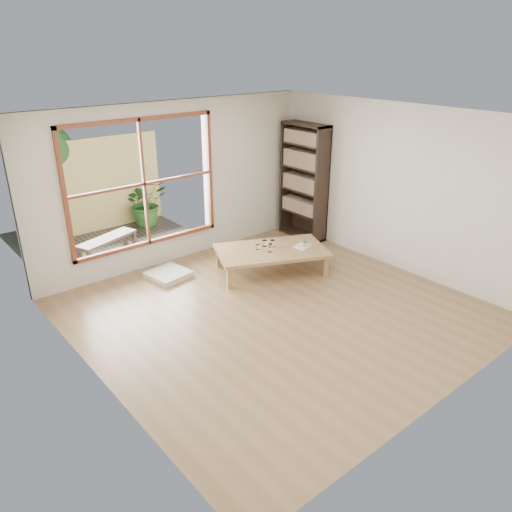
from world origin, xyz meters
The scene contains 15 objects.
ground centered at (0.00, 0.00, 0.00)m, with size 5.00×5.00×0.00m, color olive.
low_table centered at (0.82, 1.02, 0.33)m, with size 1.97×1.59×0.38m.
floor_cushion centered at (-0.59, 1.88, 0.04)m, with size 0.58×0.58×0.08m, color beige.
bookshelf centered at (2.31, 1.84, 1.05)m, with size 0.34×0.95×2.11m, color #2F211A.
glass_tall centered at (0.73, 0.95, 0.44)m, with size 0.07×0.07×0.13m, color silver.
glass_mid centered at (0.90, 1.09, 0.43)m, with size 0.08×0.08×0.11m, color silver.
glass_short centered at (0.82, 1.19, 0.43)m, with size 0.08×0.08×0.10m, color silver.
glass_small centered at (0.64, 1.15, 0.42)m, with size 0.06×0.06×0.08m, color silver.
food_tray centered at (1.29, 0.79, 0.40)m, with size 0.32×0.26×0.09m.
deck centered at (-0.60, 3.56, 0.00)m, with size 2.80×2.00×0.05m, color #332D25.
garden_bench centered at (-0.98, 3.19, 0.31)m, with size 1.14×0.66×0.35m.
bamboo_fence centered at (-0.60, 4.56, 0.90)m, with size 2.80×0.06×1.80m, color #D6BB6D.
shrub_right centered at (0.32, 4.23, 0.48)m, with size 0.83×0.72×0.92m, color #296525.
shrub_left centered at (-1.61, 4.21, 0.54)m, with size 0.56×0.45×1.02m, color #296525.
garden_tree centered at (-1.28, 4.86, 1.63)m, with size 1.04×0.85×2.22m.
Camera 1 is at (-4.06, -4.47, 3.43)m, focal length 35.00 mm.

